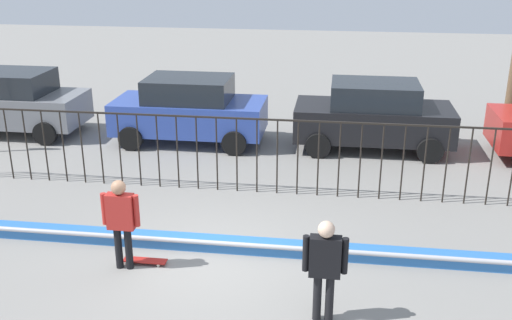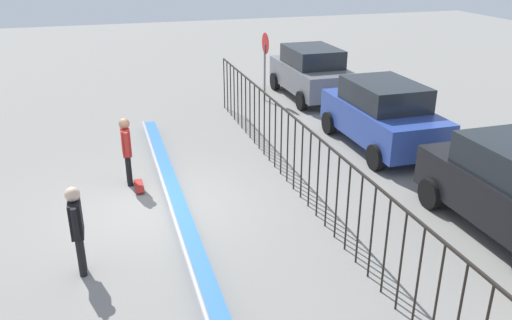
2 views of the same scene
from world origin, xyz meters
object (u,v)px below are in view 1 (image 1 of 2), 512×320
Objects in this scene: parked_car_blue at (189,109)px; skateboard at (145,261)px; skateboarder at (121,216)px; parked_car_gray at (12,102)px; camera_operator at (325,262)px; parked_car_black at (373,115)px.

skateboard is at bearing -79.88° from parked_car_blue.
skateboard is (0.31, 0.19, -0.95)m from skateboarder.
skateboard is 9.53m from parked_car_gray.
camera_operator reaches higher than skateboard.
parked_car_black is (5.19, 0.11, 0.00)m from parked_car_blue.
skateboarder is 1.00× the size of camera_operator.
camera_operator is 9.18m from parked_car_blue.
skateboard is 0.19× the size of parked_car_gray.
skateboarder is 8.59m from parked_car_black.
parked_car_blue and parked_car_black have the same top height.
parked_car_blue is at bearing 61.22° from skateboarder.
parked_car_black is at bearing 68.82° from skateboard.
parked_car_black is (4.33, 7.05, 0.91)m from skateboard.
skateboard is 8.32m from parked_car_black.
camera_operator is (3.57, -1.08, -0.00)m from skateboarder.
skateboarder is 2.11× the size of skateboard.
parked_car_blue is (-4.12, 8.20, -0.04)m from camera_operator.
parked_car_gray reaches higher than camera_operator.
camera_operator is (3.26, -1.26, 0.95)m from skateboard.
skateboard is 0.19× the size of parked_car_blue.
parked_car_gray is at bearing 179.83° from parked_car_black.
skateboarder is 0.39× the size of parked_car_gray.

